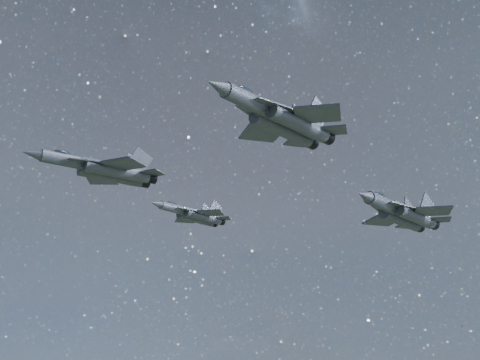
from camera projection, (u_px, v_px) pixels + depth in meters
name	position (u px, v px, depth m)	size (l,w,h in m)	color
jet_lead	(104.00, 169.00, 78.59)	(16.82, 11.64, 4.22)	#393B47
jet_left	(194.00, 215.00, 108.39)	(15.26, 10.09, 3.90)	#393B47
jet_right	(281.00, 119.00, 67.16)	(18.09, 11.87, 4.65)	#393B47
jet_slot	(403.00, 213.00, 91.30)	(19.27, 12.61, 4.97)	#393B47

